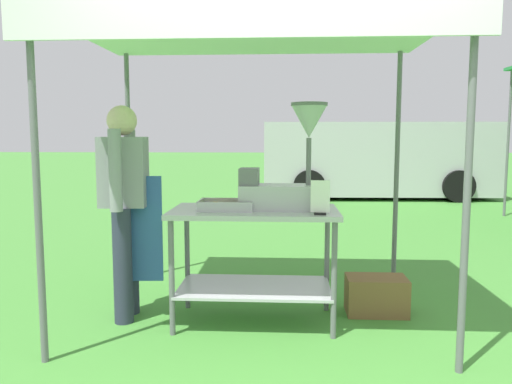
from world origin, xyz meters
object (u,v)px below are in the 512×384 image
Objects in this scene: stall_canopy at (255,37)px; donut_fryer at (286,170)px; supply_crate at (376,295)px; menu_sign at (320,200)px; donut_cart at (254,240)px; vendor at (125,201)px; donut_tray at (227,207)px; van_silver at (375,159)px.

donut_fryer is (0.23, -0.10, -0.96)m from stall_canopy.
menu_sign is at bearing -136.37° from supply_crate.
donut_cart is at bearing -166.53° from supply_crate.
donut_cart is 1.01m from vendor.
stall_canopy reaches higher than supply_crate.
donut_fryer is at bearing -162.74° from supply_crate.
donut_fryer is 0.38m from menu_sign.
donut_tray is 0.08× the size of van_silver.
supply_crate is (0.94, 0.13, -1.96)m from stall_canopy.
stall_canopy reaches higher than donut_cart.
van_silver is (1.37, 7.76, 0.73)m from supply_crate.
vendor reaches higher than menu_sign.
menu_sign is 1.05m from supply_crate.
supply_crate is at bearing -100.02° from van_silver.
stall_canopy is 0.53× the size of van_silver.
vendor is (-0.78, 0.08, 0.03)m from donut_tray.
vendor is (-0.97, -0.07, -1.20)m from stall_canopy.
donut_cart is 5.19× the size of menu_sign.
stall_canopy is at bearing 144.25° from menu_sign.
van_silver is (2.51, 8.03, 0.00)m from donut_tray.
menu_sign is at bearing -26.80° from donut_cart.
stall_canopy is 1.00m from donut_fryer.
supply_crate is at bearing 13.35° from donut_tray.
donut_fryer reaches higher than vendor.
stall_canopy reaches higher than van_silver.
stall_canopy is 2.18m from supply_crate.
vendor is (-1.44, 0.27, -0.05)m from menu_sign.
donut_fryer is at bearing -22.59° from stall_canopy.
donut_tray is 0.25× the size of vendor.
supply_crate is (1.14, 0.27, -0.73)m from donut_tray.
van_silver reaches higher than vendor.
donut_cart is (0.00, -0.10, -1.48)m from stall_canopy.
stall_canopy is at bearing 157.41° from donut_fryer.
van_silver is (2.08, 7.98, -0.26)m from donut_fryer.
supply_crate is 7.91m from van_silver.
donut_fryer reaches higher than donut_tray.
menu_sign reaches higher than supply_crate.
stall_canopy reaches higher than donut_fryer.
donut_cart is 0.32m from donut_tray.
donut_cart is 0.76× the size of vendor.
stall_canopy reaches higher than vendor.
stall_canopy is at bearing 90.00° from donut_cart.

